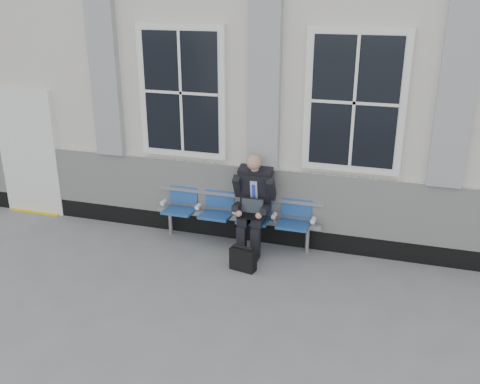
% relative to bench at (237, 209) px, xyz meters
% --- Properties ---
extents(ground, '(70.00, 70.00, 0.00)m').
position_rel_bench_xyz_m(ground, '(1.27, -1.32, -0.55)').
color(ground, slate).
rests_on(ground, ground).
extents(station_building, '(14.40, 4.40, 4.49)m').
position_rel_bench_xyz_m(station_building, '(1.25, 2.15, 1.67)').
color(station_building, beige).
rests_on(station_building, ground).
extents(bench, '(2.60, 0.47, 0.91)m').
position_rel_bench_xyz_m(bench, '(0.00, 0.00, 0.00)').
color(bench, '#9EA0A3').
rests_on(bench, ground).
extents(businessman, '(0.61, 0.82, 1.48)m').
position_rel_bench_xyz_m(businessman, '(0.30, -0.14, 0.24)').
color(businessman, black).
rests_on(businessman, ground).
extents(briefcase, '(0.38, 0.22, 0.37)m').
position_rel_bench_xyz_m(briefcase, '(0.35, -0.81, -0.38)').
color(briefcase, black).
rests_on(briefcase, ground).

